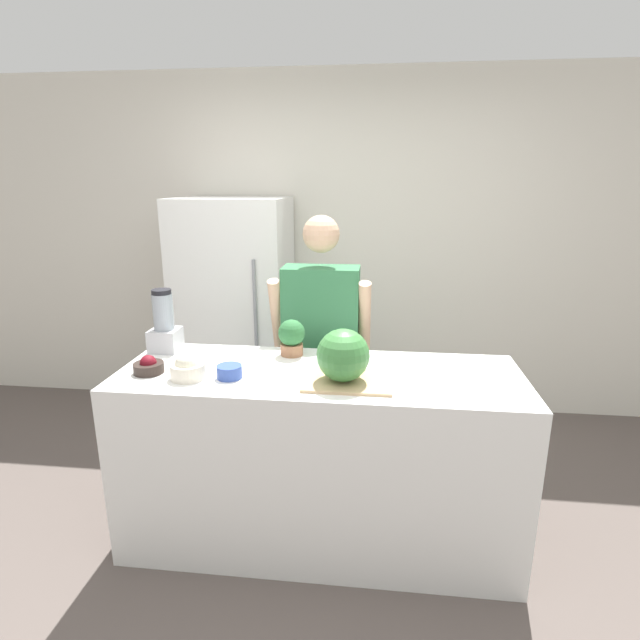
# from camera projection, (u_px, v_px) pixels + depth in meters

# --- Properties ---
(ground_plane) EXTENTS (14.00, 14.00, 0.00)m
(ground_plane) POSITION_uv_depth(u_px,v_px,m) (311.00, 583.00, 2.33)
(ground_plane) COLOR #564C47
(wall_back) EXTENTS (8.00, 0.06, 2.60)m
(wall_back) POSITION_uv_depth(u_px,v_px,m) (344.00, 248.00, 3.90)
(wall_back) COLOR silver
(wall_back) RESTS_ON ground_plane
(counter_island) EXTENTS (1.94, 0.68, 0.92)m
(counter_island) POSITION_uv_depth(u_px,v_px,m) (319.00, 457.00, 2.53)
(counter_island) COLOR white
(counter_island) RESTS_ON ground_plane
(refrigerator) EXTENTS (0.79, 0.69, 1.69)m
(refrigerator) POSITION_uv_depth(u_px,v_px,m) (236.00, 314.00, 3.74)
(refrigerator) COLOR white
(refrigerator) RESTS_ON ground_plane
(person) EXTENTS (0.58, 0.26, 1.63)m
(person) POSITION_uv_depth(u_px,v_px,m) (321.00, 350.00, 2.99)
(person) COLOR #4C608C
(person) RESTS_ON ground_plane
(cutting_board) EXTENTS (0.40, 0.28, 0.01)m
(cutting_board) POSITION_uv_depth(u_px,v_px,m) (348.00, 381.00, 2.27)
(cutting_board) COLOR tan
(cutting_board) RESTS_ON counter_island
(watermelon) EXTENTS (0.24, 0.24, 0.24)m
(watermelon) POSITION_uv_depth(u_px,v_px,m) (343.00, 355.00, 2.23)
(watermelon) COLOR #3D7F3D
(watermelon) RESTS_ON cutting_board
(bowl_cherries) EXTENTS (0.14, 0.14, 0.09)m
(bowl_cherries) POSITION_uv_depth(u_px,v_px,m) (149.00, 366.00, 2.38)
(bowl_cherries) COLOR #2D231E
(bowl_cherries) RESTS_ON counter_island
(bowl_cream) EXTENTS (0.16, 0.16, 0.13)m
(bowl_cream) POSITION_uv_depth(u_px,v_px,m) (188.00, 368.00, 2.31)
(bowl_cream) COLOR beige
(bowl_cream) RESTS_ON counter_island
(bowl_small_blue) EXTENTS (0.12, 0.12, 0.06)m
(bowl_small_blue) POSITION_uv_depth(u_px,v_px,m) (229.00, 372.00, 2.32)
(bowl_small_blue) COLOR #334C9E
(bowl_small_blue) RESTS_ON counter_island
(blender) EXTENTS (0.15, 0.15, 0.34)m
(blender) POSITION_uv_depth(u_px,v_px,m) (164.00, 326.00, 2.67)
(blender) COLOR #B7B7BC
(blender) RESTS_ON counter_island
(potted_plant) EXTENTS (0.14, 0.14, 0.19)m
(potted_plant) POSITION_uv_depth(u_px,v_px,m) (292.00, 337.00, 2.61)
(potted_plant) COLOR #996647
(potted_plant) RESTS_ON counter_island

